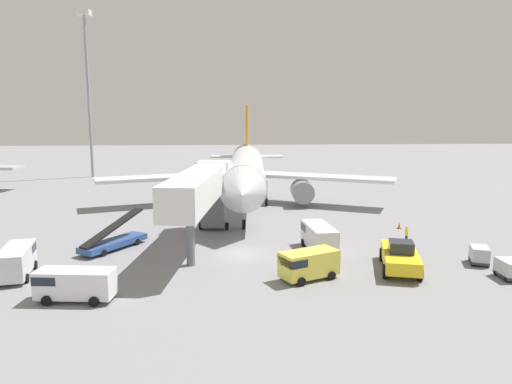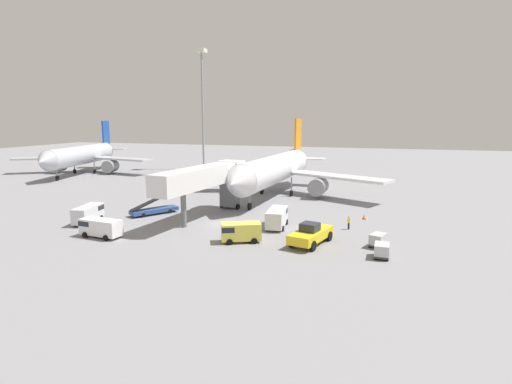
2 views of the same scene
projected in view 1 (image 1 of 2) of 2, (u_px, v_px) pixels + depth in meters
ground_plane at (241, 254)px, 42.47m from camera, size 300.00×300.00×0.00m
airplane_at_gate at (246, 172)px, 63.26m from camera, size 40.71×38.37×13.74m
jet_bridge at (202, 188)px, 44.04m from camera, size 5.80×19.75×7.38m
pushback_tug at (400, 256)px, 37.88m from camera, size 4.31×7.24×2.46m
belt_loader_truck at (114, 241)px, 43.83m from camera, size 5.44×6.88×3.29m
service_van_rear_left at (307, 263)px, 35.74m from camera, size 4.86×3.69×2.19m
service_van_rear_right at (319, 236)px, 43.40m from camera, size 2.69×5.72×2.36m
service_van_mid_right at (17, 260)px, 36.50m from camera, size 2.91×5.60×2.30m
service_van_far_left at (73, 283)px, 31.69m from camera, size 5.27×2.55×2.13m
baggage_cart_outer_right at (510, 268)px, 35.97m from camera, size 1.46×2.14×1.45m
baggage_cart_far_right at (479, 255)px, 39.45m from camera, size 1.97×2.39×1.48m
ground_crew_worker_foreground at (406, 235)px, 45.62m from camera, size 0.45×0.45×1.72m
safety_cone_alpha at (399, 225)px, 51.75m from camera, size 0.46×0.46×0.71m
apron_light_mast at (87, 67)px, 90.84m from camera, size 2.40×2.40×31.74m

